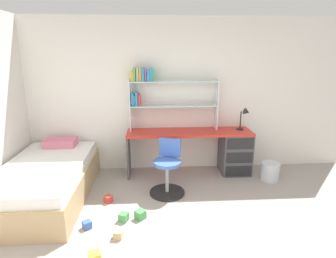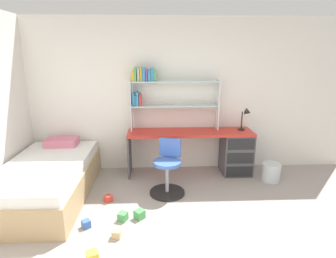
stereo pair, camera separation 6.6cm
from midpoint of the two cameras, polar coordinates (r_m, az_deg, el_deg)
The scene contains 13 objects.
room_shell at distance 3.47m, azimuth -17.51°, elevation 2.94°, with size 6.06×6.42×2.60m.
desk at distance 4.79m, azimuth 11.74°, elevation -4.15°, with size 2.08×0.51×0.75m.
bookshelf_hutch at distance 4.56m, azimuth -0.98°, elevation 7.77°, with size 1.47×0.22×1.04m.
desk_lamp at distance 4.77m, azimuth 16.38°, elevation 2.68°, with size 0.20×0.17×0.38m.
swivel_chair at distance 4.08m, azimuth 0.40°, elevation -9.06°, with size 0.52×0.52×0.80m.
bed_platform at distance 4.32m, azimuth -23.44°, elevation -9.68°, with size 1.12×2.01×0.66m.
waste_bin at distance 4.82m, azimuth 21.04°, elevation -8.40°, with size 0.29×0.29×0.30m, color silver.
toy_block_red_0 at distance 4.04m, azimuth -11.84°, elevation -13.96°, with size 0.09×0.09×0.09m, color red.
toy_block_blue_1 at distance 3.59m, azimuth -16.12°, elevation -18.41°, with size 0.09×0.09×0.09m, color #3860B7.
toy_block_green_2 at distance 3.61m, azimuth -8.83°, elevation -17.53°, with size 0.10×0.10×0.10m, color #479E51.
toy_block_yellow_3 at distance 3.09m, azimuth -14.80°, elevation -24.29°, with size 0.11×0.11×0.11m, color gold.
toy_block_natural_4 at distance 3.35m, azimuth -10.04°, elevation -20.69°, with size 0.09×0.09×0.09m, color tan.
toy_block_green_5 at distance 3.63m, azimuth -5.41°, elevation -17.23°, with size 0.11×0.11×0.11m, color #479E51.
Camera 2 is at (-0.38, -1.95, 2.00)m, focal length 29.31 mm.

